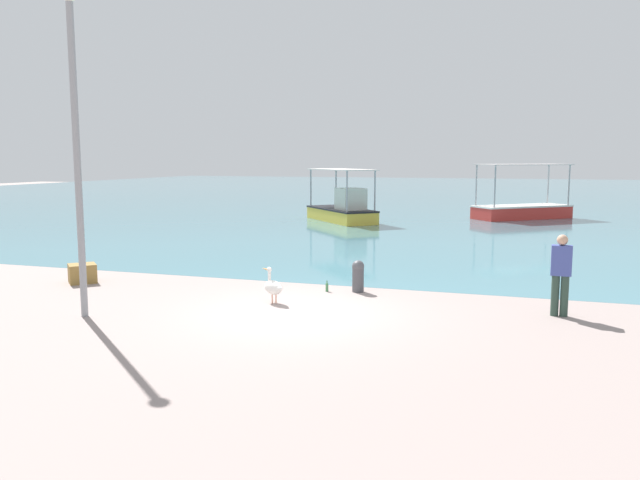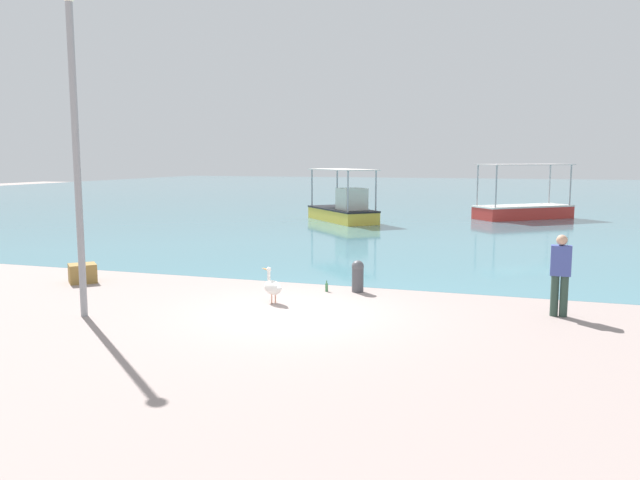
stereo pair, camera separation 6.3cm
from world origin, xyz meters
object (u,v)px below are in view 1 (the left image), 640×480
(fishing_boat_near_right, at_px, (343,209))
(pelican, at_px, (273,287))
(fisherman_standing, at_px, (561,273))
(fishing_boat_center, at_px, (522,208))
(cargo_crate, at_px, (82,273))
(lamp_post, at_px, (76,139))
(glass_bottle, at_px, (327,287))
(mooring_bollard, at_px, (358,275))

(fishing_boat_near_right, height_order, pelican, fishing_boat_near_right)
(fisherman_standing, bearing_deg, fishing_boat_center, 91.79)
(cargo_crate, bearing_deg, fisherman_standing, 0.36)
(fishing_boat_center, bearing_deg, cargo_crate, -116.60)
(lamp_post, height_order, fisherman_standing, lamp_post)
(fishing_boat_center, xyz_separation_m, pelican, (-5.36, -22.57, -0.18))
(fishing_boat_center, distance_m, glass_bottle, 21.52)
(fishing_boat_center, relative_size, glass_bottle, 19.81)
(fishing_boat_near_right, relative_size, pelican, 6.19)
(glass_bottle, bearing_deg, lamp_post, -136.63)
(pelican, height_order, glass_bottle, pelican)
(fishing_boat_near_right, bearing_deg, lamp_post, -89.52)
(mooring_bollard, bearing_deg, glass_bottle, -165.43)
(mooring_bollard, bearing_deg, fisherman_standing, -12.70)
(fishing_boat_center, height_order, mooring_bollard, fishing_boat_center)
(cargo_crate, relative_size, glass_bottle, 2.46)
(fishing_boat_near_right, bearing_deg, mooring_bollard, -73.16)
(mooring_bollard, bearing_deg, cargo_crate, -171.29)
(fisherman_standing, bearing_deg, lamp_post, -162.18)
(fishing_boat_near_right, bearing_deg, pelican, -79.26)
(mooring_bollard, relative_size, glass_bottle, 2.87)
(fishing_boat_near_right, xyz_separation_m, pelican, (3.43, -18.07, -0.28))
(fishing_boat_near_right, distance_m, pelican, 18.39)
(lamp_post, distance_m, cargo_crate, 5.04)
(fishing_boat_near_right, bearing_deg, glass_bottle, -75.70)
(glass_bottle, bearing_deg, fishing_boat_center, 77.73)
(fishing_boat_center, relative_size, pelican, 6.69)
(fisherman_standing, distance_m, cargo_crate, 11.68)
(mooring_bollard, relative_size, fisherman_standing, 0.46)
(pelican, distance_m, glass_bottle, 1.76)
(fishing_boat_center, bearing_deg, pelican, -103.35)
(fishing_boat_near_right, distance_m, fisherman_standing, 19.77)
(fishing_boat_center, height_order, fisherman_standing, fishing_boat_center)
(fishing_boat_near_right, distance_m, lamp_post, 20.56)
(cargo_crate, bearing_deg, fishing_boat_near_right, 82.83)
(glass_bottle, bearing_deg, fisherman_standing, -8.97)
(fishing_boat_near_right, distance_m, cargo_crate, 17.57)
(fishing_boat_center, relative_size, mooring_bollard, 6.89)
(lamp_post, bearing_deg, glass_bottle, 43.37)
(cargo_crate, bearing_deg, fishing_boat_center, 63.40)
(fishing_boat_center, distance_m, mooring_bollard, 21.18)
(fishing_boat_center, relative_size, lamp_post, 0.82)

